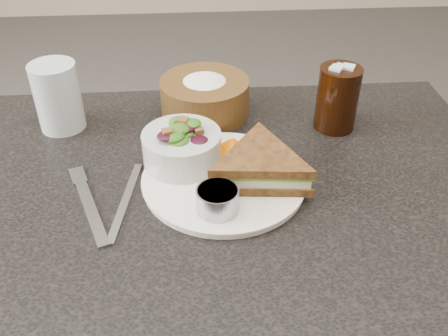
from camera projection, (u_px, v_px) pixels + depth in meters
dining_table at (215, 331)px, 1.03m from camera, size 1.00×0.70×0.75m
dinner_plate at (224, 180)px, 0.81m from camera, size 0.26×0.26×0.01m
sandwich at (260, 166)px, 0.79m from camera, size 0.20×0.20×0.05m
salad_bowl at (182, 143)px, 0.82m from camera, size 0.16×0.16×0.08m
dressing_ramekin at (218, 200)px, 0.74m from camera, size 0.07×0.07×0.04m
orange_wedge at (232, 146)px, 0.86m from camera, size 0.09×0.09×0.03m
fork at (90, 208)px, 0.76m from camera, size 0.08×0.18×0.00m
knife at (126, 201)px, 0.78m from camera, size 0.04×0.19×0.00m
bread_basket at (205, 91)px, 0.97m from camera, size 0.20×0.20×0.10m
cola_glass at (338, 96)px, 0.92m from camera, size 0.09×0.09×0.13m
water_glass at (58, 97)px, 0.92m from camera, size 0.09×0.09×0.13m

